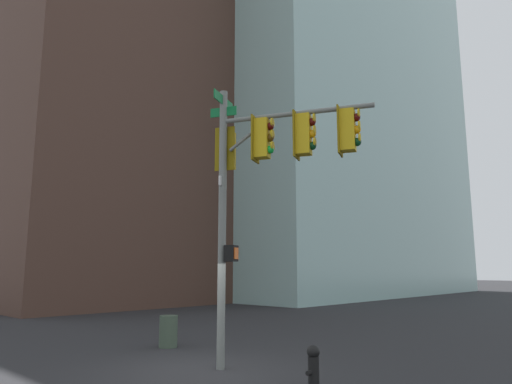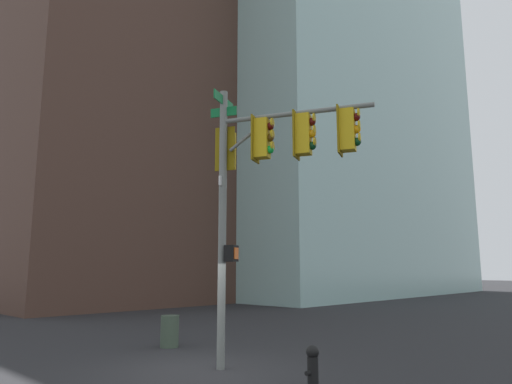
{
  "view_description": "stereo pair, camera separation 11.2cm",
  "coord_description": "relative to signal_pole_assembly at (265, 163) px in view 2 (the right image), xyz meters",
  "views": [
    {
      "loc": [
        7.4,
        8.9,
        2.37
      ],
      "look_at": [
        -0.86,
        1.03,
        4.25
      ],
      "focal_mm": 32.82,
      "sensor_mm": 36.0,
      "label": 1
    },
    {
      "loc": [
        7.32,
        8.98,
        2.37
      ],
      "look_at": [
        -0.86,
        1.03,
        4.25
      ],
      "focal_mm": 32.82,
      "sensor_mm": 36.0,
      "label": 2
    }
  ],
  "objects": [
    {
      "name": "signal_pole_assembly",
      "position": [
        0.0,
        0.0,
        0.0
      ],
      "size": [
        2.19,
        3.87,
        6.97
      ],
      "rotation": [
        0.0,
        0.0,
        2.0
      ],
      "color": "slate",
      "rests_on": "ground_plane"
    },
    {
      "name": "building_brick_midblock",
      "position": [
        -35.77,
        -26.09,
        9.73
      ],
      "size": [
        23.83,
        19.32,
        29.42
      ],
      "primitive_type": "cube",
      "color": "#845B47",
      "rests_on": "ground_plane"
    },
    {
      "name": "litter_bin",
      "position": [
        -0.51,
        -4.54,
        -4.5
      ],
      "size": [
        0.56,
        0.56,
        0.95
      ],
      "primitive_type": "cylinder",
      "color": "#384738",
      "rests_on": "ground_plane"
    },
    {
      "name": "ground_plane",
      "position": [
        1.0,
        -1.22,
        -4.98
      ],
      "size": [
        200.0,
        200.0,
        0.0
      ],
      "primitive_type": "plane",
      "color": "#262628"
    },
    {
      "name": "fire_hydrant",
      "position": [
        0.59,
        1.81,
        -4.51
      ],
      "size": [
        0.34,
        0.26,
        0.87
      ],
      "color": "black",
      "rests_on": "ground_plane"
    },
    {
      "name": "building_brick_nearside",
      "position": [
        -12.14,
        -25.76,
        12.91
      ],
      "size": [
        23.15,
        18.57,
        35.78
      ],
      "primitive_type": "cube",
      "color": "#4C3328",
      "rests_on": "ground_plane"
    },
    {
      "name": "building_brick_farside",
      "position": [
        -16.3,
        -45.63,
        15.74
      ],
      "size": [
        19.82,
        15.73,
        41.44
      ],
      "primitive_type": "cube",
      "color": "brown",
      "rests_on": "ground_plane"
    }
  ]
}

